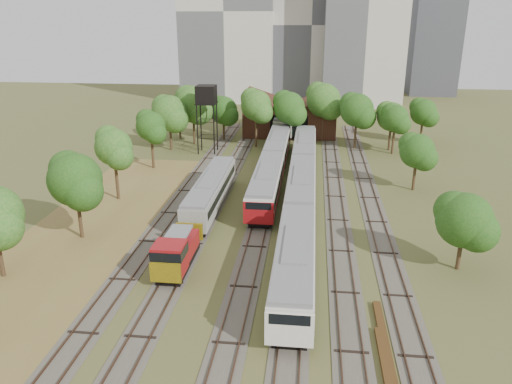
# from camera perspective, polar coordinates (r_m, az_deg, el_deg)

# --- Properties ---
(ground) EXTENTS (240.00, 240.00, 0.00)m
(ground) POSITION_cam_1_polar(r_m,az_deg,el_deg) (37.46, 1.01, -13.46)
(ground) COLOR #475123
(ground) RESTS_ON ground
(dry_grass_patch) EXTENTS (14.00, 60.00, 0.04)m
(dry_grass_patch) POSITION_cam_1_polar(r_m,az_deg,el_deg) (48.93, -19.63, -6.26)
(dry_grass_patch) COLOR brown
(dry_grass_patch) RESTS_ON ground
(tracks) EXTENTS (24.60, 80.00, 0.19)m
(tracks) POSITION_cam_1_polar(r_m,az_deg,el_deg) (59.93, 2.68, -0.26)
(tracks) COLOR #4C473D
(tracks) RESTS_ON ground
(railcar_red_set) EXTENTS (3.05, 34.58, 3.77)m
(railcar_red_set) POSITION_cam_1_polar(r_m,az_deg,el_deg) (65.25, 1.92, 3.23)
(railcar_red_set) COLOR black
(railcar_red_set) RESTS_ON ground
(railcar_green_set) EXTENTS (3.10, 52.08, 3.84)m
(railcar_green_set) POSITION_cam_1_polar(r_m,az_deg,el_deg) (55.34, 5.18, 0.14)
(railcar_green_set) COLOR black
(railcar_green_set) RESTS_ON ground
(railcar_rear) EXTENTS (3.20, 16.08, 3.96)m
(railcar_rear) POSITION_cam_1_polar(r_m,az_deg,el_deg) (91.63, 3.32, 8.09)
(railcar_rear) COLOR black
(railcar_rear) RESTS_ON ground
(shunter_locomotive) EXTENTS (2.52, 8.10, 3.30)m
(shunter_locomotive) POSITION_cam_1_polar(r_m,az_deg,el_deg) (42.56, -9.14, -6.97)
(shunter_locomotive) COLOR black
(shunter_locomotive) RESTS_ON ground
(old_grey_coach) EXTENTS (2.78, 18.00, 3.43)m
(old_grey_coach) POSITION_cam_1_polar(r_m,az_deg,el_deg) (55.70, -5.18, 0.10)
(old_grey_coach) COLOR black
(old_grey_coach) RESTS_ON ground
(water_tower) EXTENTS (2.99, 2.99, 10.36)m
(water_tower) POSITION_cam_1_polar(r_m,az_deg,el_deg) (77.03, -5.70, 10.83)
(water_tower) COLOR black
(water_tower) RESTS_ON ground
(rail_pile_near) EXTENTS (0.64, 9.56, 0.32)m
(rail_pile_near) POSITION_cam_1_polar(r_m,az_deg,el_deg) (32.55, 14.89, -19.73)
(rail_pile_near) COLOR #4F3316
(rail_pile_near) RESTS_ON ground
(rail_pile_far) EXTENTS (0.56, 8.88, 0.29)m
(rail_pile_far) POSITION_cam_1_polar(r_m,az_deg,el_deg) (35.52, 14.40, -15.96)
(rail_pile_far) COLOR #4F3316
(rail_pile_far) RESTS_ON ground
(maintenance_shed) EXTENTS (16.45, 11.55, 7.58)m
(maintenance_shed) POSITION_cam_1_polar(r_m,az_deg,el_deg) (91.00, 3.95, 8.53)
(maintenance_shed) COLOR #3C1E15
(maintenance_shed) RESTS_ON ground
(tree_band_left) EXTENTS (8.03, 62.45, 8.67)m
(tree_band_left) POSITION_cam_1_polar(r_m,az_deg,el_deg) (59.40, -16.39, 4.60)
(tree_band_left) COLOR #382616
(tree_band_left) RESTS_ON ground
(tree_band_far) EXTENTS (42.59, 10.53, 9.74)m
(tree_band_far) POSITION_cam_1_polar(r_m,az_deg,el_deg) (81.95, 4.23, 9.64)
(tree_band_far) COLOR #382616
(tree_band_far) RESTS_ON ground
(tree_band_right) EXTENTS (4.62, 41.70, 7.56)m
(tree_band_right) POSITION_cam_1_polar(r_m,az_deg,el_deg) (59.60, 18.56, 3.51)
(tree_band_right) COLOR #382616
(tree_band_right) RESTS_ON ground
(tower_left) EXTENTS (22.00, 16.00, 42.00)m
(tower_left) POSITION_cam_1_polar(r_m,az_deg,el_deg) (127.94, -3.10, 19.91)
(tower_left) COLOR beige
(tower_left) RESTS_ON ground
(tower_centre) EXTENTS (20.00, 18.00, 36.00)m
(tower_centre) POSITION_cam_1_polar(r_m,az_deg,el_deg) (131.25, 6.43, 18.51)
(tower_centre) COLOR #B9B4A7
(tower_centre) RESTS_ON ground
(tower_far_right) EXTENTS (12.00, 12.00, 28.00)m
(tower_far_right) POSITION_cam_1_polar(r_m,az_deg,el_deg) (144.75, 19.69, 16.05)
(tower_far_right) COLOR #44454C
(tower_far_right) RESTS_ON ground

